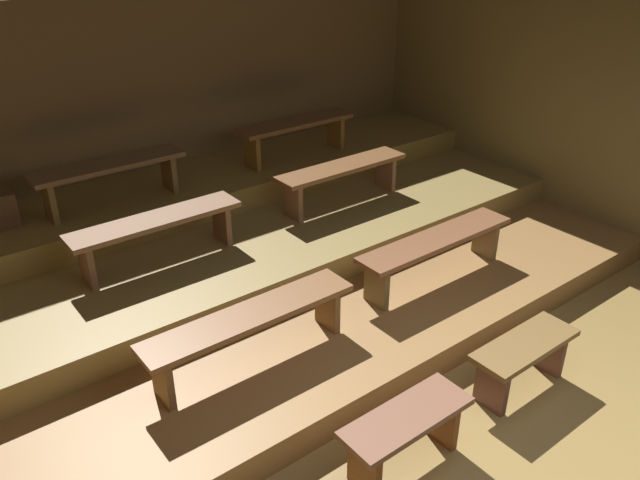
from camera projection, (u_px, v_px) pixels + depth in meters
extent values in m
cube|color=olive|center=(321.00, 320.00, 5.39)|extent=(7.08, 5.72, 0.08)
cube|color=olive|center=(175.00, 113.00, 6.55)|extent=(7.08, 0.06, 2.43)
cube|color=brown|center=(560.00, 114.00, 6.53)|extent=(0.06, 5.72, 2.43)
cube|color=#9C6F3D|center=(278.00, 274.00, 5.77)|extent=(6.28, 3.63, 0.24)
cube|color=olive|center=(242.00, 228.00, 6.08)|extent=(6.28, 2.42, 0.24)
cube|color=olive|center=(208.00, 185.00, 6.42)|extent=(6.28, 1.13, 0.24)
cube|color=brown|center=(407.00, 417.00, 3.76)|extent=(0.87, 0.32, 0.04)
cube|color=brown|center=(364.00, 468.00, 3.67)|extent=(0.05, 0.25, 0.36)
cube|color=brown|center=(442.00, 418.00, 4.03)|extent=(0.05, 0.25, 0.36)
cube|color=brown|center=(525.00, 345.00, 4.39)|extent=(0.87, 0.32, 0.04)
cube|color=brown|center=(492.00, 386.00, 4.31)|extent=(0.05, 0.25, 0.36)
cube|color=brown|center=(548.00, 350.00, 4.67)|extent=(0.05, 0.25, 0.36)
cube|color=brown|center=(250.00, 316.00, 4.29)|extent=(1.59, 0.32, 0.04)
cube|color=brown|center=(162.00, 379.00, 4.02)|extent=(0.05, 0.25, 0.36)
cube|color=brown|center=(327.00, 307.00, 4.75)|extent=(0.05, 0.25, 0.36)
cube|color=brown|center=(437.00, 239.00, 5.30)|extent=(1.59, 0.32, 0.04)
cube|color=olive|center=(377.00, 285.00, 5.03)|extent=(0.05, 0.25, 0.36)
cube|color=olive|center=(485.00, 238.00, 5.76)|extent=(0.05, 0.25, 0.36)
cube|color=brown|center=(156.00, 220.00, 5.08)|extent=(1.44, 0.32, 0.04)
cube|color=brown|center=(87.00, 264.00, 4.85)|extent=(0.05, 0.25, 0.36)
cube|color=brown|center=(222.00, 223.00, 5.50)|extent=(0.05, 0.25, 0.36)
cube|color=brown|center=(342.00, 167.00, 6.16)|extent=(1.44, 0.32, 0.04)
cube|color=brown|center=(293.00, 201.00, 5.92)|extent=(0.05, 0.25, 0.36)
cube|color=brown|center=(386.00, 172.00, 6.57)|extent=(0.05, 0.25, 0.36)
cube|color=brown|center=(109.00, 165.00, 5.54)|extent=(1.35, 0.32, 0.04)
cube|color=brown|center=(49.00, 201.00, 5.33)|extent=(0.05, 0.25, 0.36)
cube|color=brown|center=(169.00, 172.00, 5.93)|extent=(0.05, 0.25, 0.36)
cube|color=brown|center=(295.00, 123.00, 6.64)|extent=(1.35, 0.32, 0.04)
cube|color=brown|center=(252.00, 152.00, 6.44)|extent=(0.05, 0.25, 0.36)
cube|color=brown|center=(335.00, 132.00, 7.04)|extent=(0.05, 0.25, 0.36)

